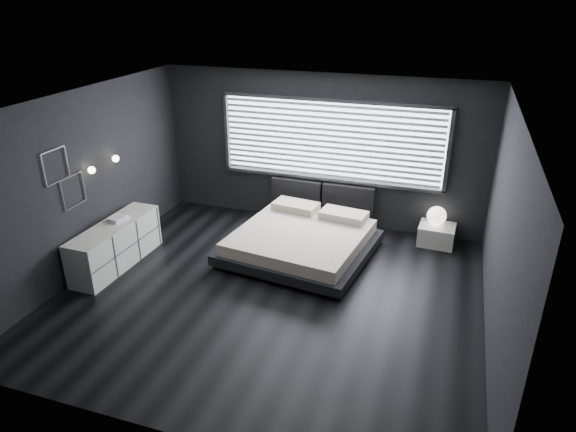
% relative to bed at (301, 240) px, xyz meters
% --- Properties ---
extents(room, '(6.04, 6.00, 2.80)m').
position_rel_bed_xyz_m(room, '(-0.09, -1.31, 1.13)').
color(room, black).
rests_on(room, ground).
extents(window, '(4.14, 0.09, 1.52)m').
position_rel_bed_xyz_m(window, '(0.11, 1.39, 1.34)').
color(window, white).
rests_on(window, ground).
extents(headboard, '(1.96, 0.16, 0.52)m').
position_rel_bed_xyz_m(headboard, '(-0.01, 1.33, 0.30)').
color(headboard, black).
rests_on(headboard, ground).
extents(sconce_near, '(0.18, 0.11, 0.11)m').
position_rel_bed_xyz_m(sconce_near, '(-2.97, -1.26, 1.33)').
color(sconce_near, silver).
rests_on(sconce_near, ground).
extents(sconce_far, '(0.18, 0.11, 0.11)m').
position_rel_bed_xyz_m(sconce_far, '(-2.97, -0.66, 1.33)').
color(sconce_far, silver).
rests_on(sconce_far, ground).
extents(wall_art_upper, '(0.01, 0.48, 0.48)m').
position_rel_bed_xyz_m(wall_art_upper, '(-3.06, -1.86, 1.58)').
color(wall_art_upper, '#47474C').
rests_on(wall_art_upper, ground).
extents(wall_art_lower, '(0.01, 0.48, 0.48)m').
position_rel_bed_xyz_m(wall_art_lower, '(-3.06, -1.61, 1.11)').
color(wall_art_lower, '#47474C').
rests_on(wall_art_lower, ground).
extents(bed, '(2.51, 2.43, 0.58)m').
position_rel_bed_xyz_m(bed, '(0.00, 0.00, 0.00)').
color(bed, black).
rests_on(bed, ground).
extents(nightstand, '(0.63, 0.53, 0.35)m').
position_rel_bed_xyz_m(nightstand, '(2.13, 1.12, -0.09)').
color(nightstand, silver).
rests_on(nightstand, ground).
extents(orb_lamp, '(0.33, 0.33, 0.33)m').
position_rel_bed_xyz_m(orb_lamp, '(2.09, 1.17, 0.25)').
color(orb_lamp, white).
rests_on(orb_lamp, nightstand).
extents(dresser, '(0.56, 1.81, 0.72)m').
position_rel_bed_xyz_m(dresser, '(-2.73, -1.26, 0.09)').
color(dresser, silver).
rests_on(dresser, ground).
extents(book_stack, '(0.30, 0.35, 0.06)m').
position_rel_bed_xyz_m(book_stack, '(-2.76, -1.08, 0.48)').
color(book_stack, white).
rests_on(book_stack, dresser).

